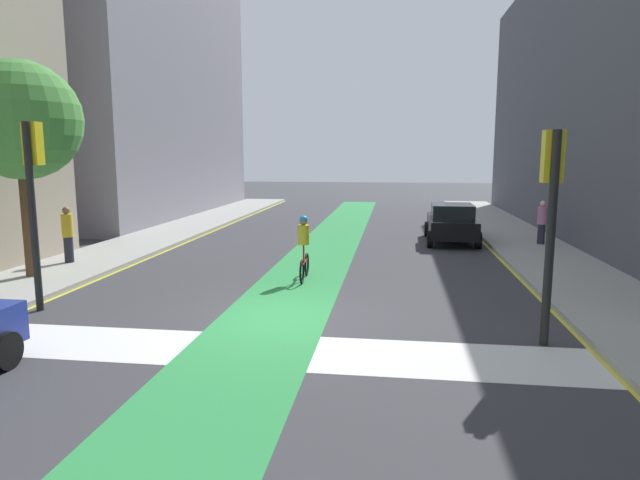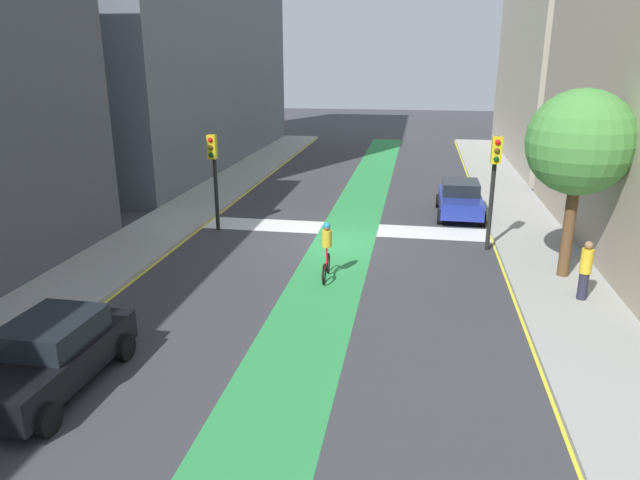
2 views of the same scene
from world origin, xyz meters
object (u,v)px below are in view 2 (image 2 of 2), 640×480
traffic_signal_near_right (214,164)px  car_black_right_far (51,354)px  pedestrian_sidewalk_left_a (585,270)px  street_tree_near (580,143)px  car_blue_left_near (460,199)px  traffic_signal_near_left (494,172)px  cyclist_in_lane (327,249)px

traffic_signal_near_right → car_black_right_far: bearing=92.5°
pedestrian_sidewalk_left_a → street_tree_near: 3.88m
street_tree_near → car_blue_left_near: bearing=-69.3°
car_blue_left_near → street_tree_near: (-2.85, 7.55, 3.62)m
traffic_signal_near_left → cyclist_in_lane: bearing=34.0°
traffic_signal_near_right → car_blue_left_near: (-10.08, -4.09, -1.99)m
traffic_signal_near_right → pedestrian_sidewalk_left_a: size_ratio=2.24×
traffic_signal_near_left → cyclist_in_lane: size_ratio=2.29×
car_black_right_far → car_blue_left_near: 18.81m
traffic_signal_near_right → traffic_signal_near_left: bearing=175.6°
car_blue_left_near → street_tree_near: street_tree_near is taller
car_black_right_far → pedestrian_sidewalk_left_a: bearing=-151.8°
cyclist_in_lane → traffic_signal_near_right: bearing=-40.5°
traffic_signal_near_left → car_black_right_far: traffic_signal_near_left is taller
traffic_signal_near_right → pedestrian_sidewalk_left_a: bearing=157.5°
traffic_signal_near_right → car_blue_left_near: traffic_signal_near_right is taller
traffic_signal_near_right → street_tree_near: size_ratio=0.67×
traffic_signal_near_right → car_blue_left_near: 11.05m
pedestrian_sidewalk_left_a → street_tree_near: (0.11, -1.94, 3.36)m
cyclist_in_lane → car_black_right_far: bearing=57.5°
car_black_right_far → street_tree_near: 15.55m
street_tree_near → pedestrian_sidewalk_left_a: bearing=93.1°
traffic_signal_near_left → pedestrian_sidewalk_left_a: 5.42m
traffic_signal_near_left → cyclist_in_lane: 6.93m
car_blue_left_near → car_black_right_far: bearing=59.5°
car_blue_left_near → pedestrian_sidewalk_left_a: pedestrian_sidewalk_left_a is taller
cyclist_in_lane → street_tree_near: 8.41m
car_blue_left_near → cyclist_in_lane: 9.86m
traffic_signal_near_left → pedestrian_sidewalk_left_a: size_ratio=2.40×
cyclist_in_lane → traffic_signal_near_left: bearing=-146.0°
traffic_signal_near_left → car_black_right_far: bearing=47.5°
pedestrian_sidewalk_left_a → car_black_right_far: bearing=28.2°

